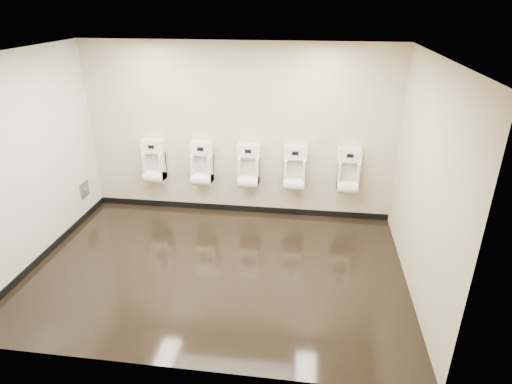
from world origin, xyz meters
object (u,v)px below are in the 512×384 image
Objects in this scene: access_panel at (84,189)px; urinal_1 at (202,167)px; urinal_3 at (295,171)px; urinal_0 at (154,164)px; urinal_4 at (348,174)px; urinal_2 at (249,169)px.

access_panel is 0.36× the size of urinal_1.
urinal_0 is at bearing 180.00° from urinal_3.
urinal_1 reaches higher than access_panel.
urinal_1 is 1.00× the size of urinal_4.
urinal_1 and urinal_3 have the same top height.
urinal_4 is (1.59, 0.00, 0.00)m from urinal_2.
urinal_1 is 1.00× the size of urinal_3.
urinal_3 is at bearing 0.00° from urinal_2.
urinal_0 and urinal_2 have the same top height.
access_panel is 1.20m from urinal_0.
urinal_0 is 1.60m from urinal_2.
urinal_0 is at bearing 180.00° from urinal_1.
urinal_0 and urinal_3 have the same top height.
access_panel is at bearing -172.90° from urinal_3.
urinal_3 reaches higher than access_panel.
urinal_2 is at bearing 9.05° from access_panel.
urinal_0 is (1.07, 0.43, 0.33)m from access_panel.
urinal_1 is at bearing 0.00° from urinal_0.
urinal_3 is (0.75, 0.00, 0.00)m from urinal_2.
urinal_2 and urinal_3 have the same top height.
urinal_2 is 0.75m from urinal_3.
access_panel is 3.46m from urinal_3.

